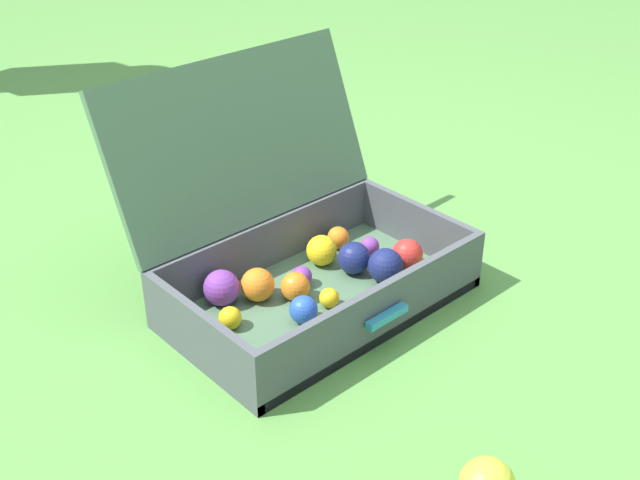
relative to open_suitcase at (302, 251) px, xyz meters
name	(u,v)px	position (x,y,z in m)	size (l,w,h in m)	color
ground_plane	(327,289)	(0.05, -0.03, -0.11)	(16.00, 16.00, 0.00)	#569342
open_suitcase	(302,251)	(0.00, 0.00, 0.00)	(0.67, 0.57, 0.51)	#4C7051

